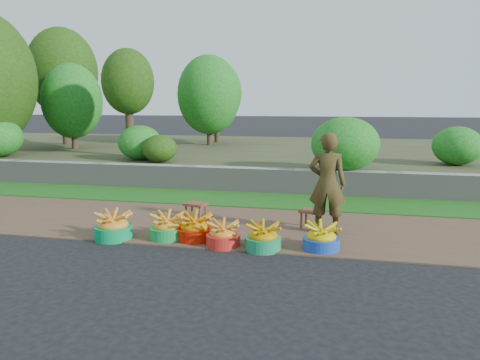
% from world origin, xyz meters
% --- Properties ---
extents(ground_plane, '(120.00, 120.00, 0.00)m').
position_xyz_m(ground_plane, '(0.00, 0.00, 0.00)').
color(ground_plane, black).
rests_on(ground_plane, ground).
extents(dirt_shoulder, '(80.00, 2.50, 0.02)m').
position_xyz_m(dirt_shoulder, '(0.00, 1.25, 0.01)').
color(dirt_shoulder, brown).
rests_on(dirt_shoulder, ground).
extents(grass_verge, '(80.00, 1.50, 0.04)m').
position_xyz_m(grass_verge, '(0.00, 3.25, 0.02)').
color(grass_verge, '#1D5D17').
rests_on(grass_verge, ground).
extents(retaining_wall, '(80.00, 0.35, 0.55)m').
position_xyz_m(retaining_wall, '(0.00, 4.10, 0.28)').
color(retaining_wall, gray).
rests_on(retaining_wall, ground).
extents(earth_bank, '(80.00, 10.00, 0.50)m').
position_xyz_m(earth_bank, '(0.00, 9.00, 0.25)').
color(earth_bank, '#3F4327').
rests_on(earth_bank, ground).
extents(vegetation, '(36.23, 8.16, 4.42)m').
position_xyz_m(vegetation, '(-4.33, 7.67, 2.52)').
color(vegetation, '#3B2B1D').
rests_on(vegetation, earth_bank).
extents(basin_a, '(0.55, 0.55, 0.41)m').
position_xyz_m(basin_a, '(-2.05, 0.17, 0.18)').
color(basin_a, '#078F4A').
rests_on(basin_a, ground).
extents(basin_b, '(0.52, 0.52, 0.39)m').
position_xyz_m(basin_b, '(-1.27, 0.33, 0.18)').
color(basin_b, '#179642').
rests_on(basin_b, ground).
extents(basin_c, '(0.53, 0.53, 0.40)m').
position_xyz_m(basin_c, '(-0.87, 0.36, 0.18)').
color(basin_c, '#AC1503').
rests_on(basin_c, ground).
extents(basin_d, '(0.48, 0.48, 0.36)m').
position_xyz_m(basin_d, '(-0.40, 0.19, 0.16)').
color(basin_d, red).
rests_on(basin_d, ground).
extents(basin_e, '(0.49, 0.49, 0.37)m').
position_xyz_m(basin_e, '(0.16, 0.16, 0.17)').
color(basin_e, '#18854E').
rests_on(basin_e, ground).
extents(basin_f, '(0.50, 0.50, 0.37)m').
position_xyz_m(basin_f, '(0.93, 0.29, 0.17)').
color(basin_f, '#1B41A8').
rests_on(basin_f, ground).
extents(stool_left, '(0.40, 0.34, 0.31)m').
position_xyz_m(stool_left, '(-1.18, 1.36, 0.27)').
color(stool_left, brown).
rests_on(stool_left, dirt_shoulder).
extents(stool_right, '(0.40, 0.35, 0.29)m').
position_xyz_m(stool_right, '(0.72, 1.33, 0.25)').
color(stool_right, brown).
rests_on(stool_right, dirt_shoulder).
extents(vendor_woman, '(0.57, 0.38, 1.52)m').
position_xyz_m(vendor_woman, '(0.96, 1.12, 0.78)').
color(vendor_woman, black).
rests_on(vendor_woman, dirt_shoulder).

